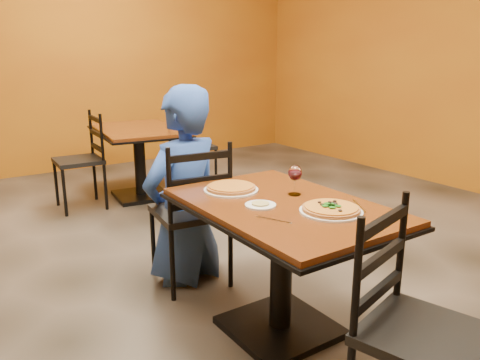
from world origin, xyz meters
TOP-DOWN VIEW (x-y plane):
  - floor at (0.00, 0.00)m, footprint 7.00×8.00m
  - wall_back at (0.00, 4.00)m, footprint 7.00×0.01m
  - table_main at (0.00, -0.50)m, footprint 0.83×1.23m
  - table_second at (0.36, 2.32)m, footprint 0.95×1.29m
  - chair_main_near at (-0.06, -1.43)m, footprint 0.54×0.54m
  - chair_main_far at (-0.12, 0.31)m, footprint 0.49×0.49m
  - chair_second_left at (-0.28, 2.32)m, footprint 0.45×0.45m
  - chair_second_right at (0.99, 2.32)m, footprint 0.48×0.48m
  - diner at (-0.12, 0.39)m, footprint 0.73×0.58m
  - plate_main at (0.10, -0.75)m, footprint 0.31×0.31m
  - pizza_main at (0.10, -0.75)m, footprint 0.28×0.28m
  - plate_far at (-0.10, -0.16)m, footprint 0.31×0.31m
  - pizza_far at (-0.10, -0.16)m, footprint 0.28×0.28m
  - side_plate at (-0.13, -0.48)m, footprint 0.16×0.16m
  - dip at (-0.13, -0.48)m, footprint 0.09×0.09m
  - wine_glass at (0.15, -0.42)m, footprint 0.08×0.08m
  - fork at (-0.20, -0.68)m, footprint 0.09×0.18m
  - knife at (0.29, -0.76)m, footprint 0.12×0.19m

SIDE VIEW (x-z plane):
  - floor at x=0.00m, z-range -0.01..0.01m
  - chair_second_left at x=-0.28m, z-range 0.00..0.95m
  - chair_second_right at x=0.99m, z-range 0.00..0.96m
  - chair_main_near at x=-0.06m, z-range 0.00..0.97m
  - chair_main_far at x=-0.12m, z-range 0.00..0.98m
  - table_second at x=0.36m, z-range 0.18..0.93m
  - table_main at x=0.00m, z-range 0.18..0.93m
  - diner at x=-0.12m, z-range 0.00..1.32m
  - fork at x=-0.20m, z-range 0.75..0.75m
  - knife at x=0.29m, z-range 0.75..0.75m
  - plate_main at x=0.10m, z-range 0.75..0.76m
  - plate_far at x=-0.10m, z-range 0.75..0.76m
  - side_plate at x=-0.13m, z-range 0.75..0.76m
  - dip at x=-0.13m, z-range 0.76..0.77m
  - pizza_main at x=0.10m, z-range 0.76..0.78m
  - pizza_far at x=-0.10m, z-range 0.76..0.78m
  - wine_glass at x=0.15m, z-range 0.75..0.93m
  - wall_back at x=0.00m, z-range 0.00..3.00m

